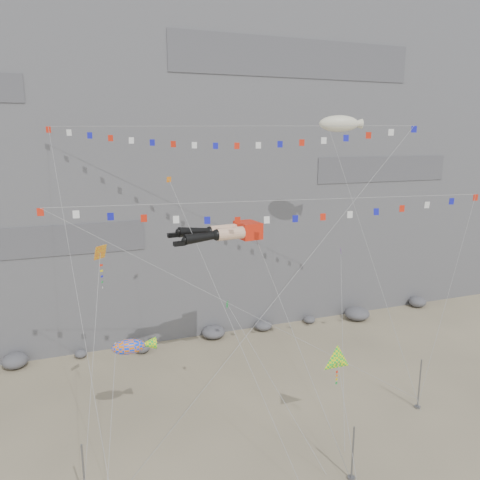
% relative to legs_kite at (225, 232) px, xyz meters
% --- Properties ---
extents(ground, '(120.00, 120.00, 0.00)m').
position_rel_legs_kite_xyz_m(ground, '(2.43, -5.37, -14.31)').
color(ground, tan).
rests_on(ground, ground).
extents(cliff, '(80.00, 28.00, 50.00)m').
position_rel_legs_kite_xyz_m(cliff, '(2.43, 26.63, 10.69)').
color(cliff, slate).
rests_on(cliff, ground).
extents(talus_boulders, '(60.00, 3.00, 1.20)m').
position_rel_legs_kite_xyz_m(talus_boulders, '(2.43, 11.63, -13.71)').
color(talus_boulders, '#5A5A5F').
rests_on(talus_boulders, ground).
extents(anchor_pole_left, '(0.12, 0.12, 4.14)m').
position_rel_legs_kite_xyz_m(anchor_pole_left, '(-11.95, -8.92, -12.24)').
color(anchor_pole_left, slate).
rests_on(anchor_pole_left, ground).
extents(anchor_pole_center, '(0.12, 0.12, 3.80)m').
position_rel_legs_kite_xyz_m(anchor_pole_center, '(4.34, -12.58, -12.41)').
color(anchor_pole_center, slate).
rests_on(anchor_pole_center, ground).
extents(anchor_pole_right, '(0.12, 0.12, 4.29)m').
position_rel_legs_kite_xyz_m(anchor_pole_right, '(14.08, -7.44, -12.17)').
color(anchor_pole_right, slate).
rests_on(anchor_pole_right, ground).
extents(legs_kite, '(9.04, 13.94, 19.20)m').
position_rel_legs_kite_xyz_m(legs_kite, '(0.00, 0.00, 0.00)').
color(legs_kite, red).
rests_on(legs_kite, ground).
extents(flag_banner_upper, '(28.99, 20.67, 29.24)m').
position_rel_legs_kite_xyz_m(flag_banner_upper, '(1.67, 4.57, 8.36)').
color(flag_banner_upper, red).
rests_on(flag_banner_upper, ground).
extents(flag_banner_lower, '(34.45, 6.39, 20.78)m').
position_rel_legs_kite_xyz_m(flag_banner_lower, '(3.77, -2.45, 2.69)').
color(flag_banner_lower, red).
rests_on(flag_banner_lower, ground).
extents(harlequin_kite, '(3.41, 6.99, 15.74)m').
position_rel_legs_kite_xyz_m(harlequin_kite, '(-9.90, -3.82, 0.04)').
color(harlequin_kite, red).
rests_on(harlequin_kite, ground).
extents(fish_windsock, '(4.21, 5.64, 9.13)m').
position_rel_legs_kite_xyz_m(fish_windsock, '(-8.39, -3.51, -6.97)').
color(fish_windsock, orange).
rests_on(fish_windsock, ground).
extents(delta_kite, '(3.18, 6.39, 8.84)m').
position_rel_legs_kite_xyz_m(delta_kite, '(5.61, -8.39, -8.19)').
color(delta_kite, '#FFF80D').
rests_on(delta_kite, ground).
extents(blimp_windsock, '(4.70, 13.22, 25.92)m').
position_rel_legs_kite_xyz_m(blimp_windsock, '(12.56, 3.94, 8.64)').
color(blimp_windsock, beige).
rests_on(blimp_windsock, ground).
extents(small_kite_a, '(5.38, 15.28, 24.04)m').
position_rel_legs_kite_xyz_m(small_kite_a, '(-3.73, 2.00, 3.49)').
color(small_kite_a, orange).
rests_on(small_kite_a, ground).
extents(small_kite_b, '(6.58, 11.59, 17.05)m').
position_rel_legs_kite_xyz_m(small_kite_b, '(11.24, 0.56, -2.97)').
color(small_kite_b, '#721BA3').
rests_on(small_kite_b, ground).
extents(small_kite_c, '(4.39, 9.47, 13.39)m').
position_rel_legs_kite_xyz_m(small_kite_c, '(-0.73, -3.05, -5.19)').
color(small_kite_c, green).
rests_on(small_kite_c, ground).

